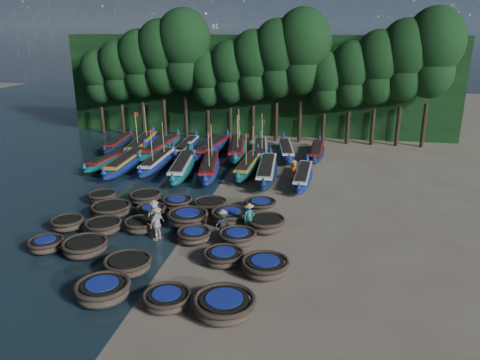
% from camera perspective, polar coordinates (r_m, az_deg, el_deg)
% --- Properties ---
extents(ground, '(120.00, 120.00, 0.00)m').
position_cam_1_polar(ground, '(28.46, -5.04, -4.19)').
color(ground, gray).
rests_on(ground, ground).
extents(foliage_wall, '(40.00, 3.00, 10.00)m').
position_cam_1_polar(foliage_wall, '(49.67, 2.17, 11.49)').
color(foliage_wall, black).
rests_on(foliage_wall, ground).
extents(coracle_2, '(2.81, 2.81, 0.84)m').
position_cam_1_polar(coracle_2, '(20.54, -16.39, -12.80)').
color(coracle_2, brown).
rests_on(coracle_2, ground).
extents(coracle_3, '(2.09, 2.09, 0.66)m').
position_cam_1_polar(coracle_3, '(19.62, -8.91, -14.14)').
color(coracle_3, brown).
rests_on(coracle_3, ground).
extents(coracle_4, '(2.53, 2.53, 0.82)m').
position_cam_1_polar(coracle_4, '(18.87, -1.93, -15.03)').
color(coracle_4, brown).
rests_on(coracle_4, ground).
extents(coracle_5, '(2.05, 2.05, 0.67)m').
position_cam_1_polar(coracle_5, '(25.64, -22.57, -7.26)').
color(coracle_5, brown).
rests_on(coracle_5, ground).
extents(coracle_6, '(2.50, 2.50, 0.78)m').
position_cam_1_polar(coracle_6, '(24.57, -18.37, -7.75)').
color(coracle_6, brown).
rests_on(coracle_6, ground).
extents(coracle_7, '(2.73, 2.73, 0.73)m').
position_cam_1_polar(coracle_7, '(22.40, -13.52, -9.98)').
color(coracle_7, brown).
rests_on(coracle_7, ground).
extents(coracle_8, '(2.02, 2.02, 0.65)m').
position_cam_1_polar(coracle_8, '(22.59, -2.05, -9.31)').
color(coracle_8, brown).
rests_on(coracle_8, ground).
extents(coracle_9, '(2.46, 2.46, 0.76)m').
position_cam_1_polar(coracle_9, '(21.63, 3.10, -10.47)').
color(coracle_9, brown).
rests_on(coracle_9, ground).
extents(coracle_10, '(1.83, 1.83, 0.69)m').
position_cam_1_polar(coracle_10, '(27.79, -20.33, -5.00)').
color(coracle_10, brown).
rests_on(coracle_10, ground).
extents(coracle_11, '(2.40, 2.40, 0.69)m').
position_cam_1_polar(coracle_11, '(26.81, -16.32, -5.43)').
color(coracle_11, brown).
rests_on(coracle_11, ground).
extents(coracle_12, '(2.11, 2.11, 0.72)m').
position_cam_1_polar(coracle_12, '(26.43, -12.02, -5.38)').
color(coracle_12, brown).
rests_on(coracle_12, ground).
extents(coracle_13, '(1.91, 1.91, 0.68)m').
position_cam_1_polar(coracle_13, '(24.77, -5.63, -6.75)').
color(coracle_13, brown).
rests_on(coracle_13, ground).
extents(coracle_14, '(2.24, 2.24, 0.72)m').
position_cam_1_polar(coracle_14, '(24.41, -0.32, -6.99)').
color(coracle_14, brown).
rests_on(coracle_14, ground).
extents(coracle_15, '(2.39, 2.39, 0.78)m').
position_cam_1_polar(coracle_15, '(28.89, -15.44, -3.50)').
color(coracle_15, brown).
rests_on(coracle_15, ground).
extents(coracle_16, '(1.85, 1.85, 0.68)m').
position_cam_1_polar(coracle_16, '(28.27, -10.81, -3.75)').
color(coracle_16, brown).
rests_on(coracle_16, ground).
extents(coracle_17, '(2.69, 2.69, 0.84)m').
position_cam_1_polar(coracle_17, '(26.72, -6.38, -4.63)').
color(coracle_17, brown).
rests_on(coracle_17, ground).
extents(coracle_18, '(2.26, 2.26, 0.78)m').
position_cam_1_polar(coracle_18, '(26.94, -1.26, -4.40)').
color(coracle_18, brown).
rests_on(coracle_18, ground).
extents(coracle_19, '(2.61, 2.61, 0.81)m').
position_cam_1_polar(coracle_19, '(25.93, 3.15, -5.33)').
color(coracle_19, brown).
rests_on(coracle_19, ground).
extents(coracle_20, '(2.18, 2.18, 0.69)m').
position_cam_1_polar(coracle_20, '(31.31, -16.45, -1.99)').
color(coracle_20, brown).
rests_on(coracle_20, ground).
extents(coracle_21, '(2.24, 2.24, 0.72)m').
position_cam_1_polar(coracle_21, '(30.51, -11.45, -2.09)').
color(coracle_21, brown).
rests_on(coracle_21, ground).
extents(coracle_22, '(2.12, 2.12, 0.69)m').
position_cam_1_polar(coracle_22, '(29.30, -7.67, -2.76)').
color(coracle_22, brown).
rests_on(coracle_22, ground).
extents(coracle_23, '(2.11, 2.11, 0.69)m').
position_cam_1_polar(coracle_23, '(28.79, -3.63, -3.04)').
color(coracle_23, brown).
rests_on(coracle_23, ground).
extents(coracle_24, '(2.03, 2.03, 0.75)m').
position_cam_1_polar(coracle_24, '(28.54, 2.51, -3.11)').
color(coracle_24, brown).
rests_on(coracle_24, ground).
extents(long_boat_1, '(2.19, 7.31, 1.30)m').
position_cam_1_polar(long_boat_1, '(39.54, -15.49, 2.42)').
color(long_boat_1, '#105C57').
rests_on(long_boat_1, ground).
extents(long_boat_2, '(1.84, 8.89, 1.57)m').
position_cam_1_polar(long_boat_2, '(38.09, -13.64, 2.14)').
color(long_boat_2, navy).
rests_on(long_boat_2, ground).
extents(long_boat_3, '(1.56, 8.25, 3.50)m').
position_cam_1_polar(long_boat_3, '(37.89, -9.95, 2.24)').
color(long_boat_3, navy).
rests_on(long_boat_3, ground).
extents(long_boat_4, '(2.73, 8.81, 1.56)m').
position_cam_1_polar(long_boat_4, '(36.13, -7.02, 1.65)').
color(long_boat_4, '#105C57').
rests_on(long_boat_4, ground).
extents(long_boat_5, '(2.92, 8.45, 3.64)m').
position_cam_1_polar(long_boat_5, '(35.87, -3.76, 1.60)').
color(long_boat_5, navy).
rests_on(long_boat_5, ground).
extents(long_boat_6, '(1.69, 8.05, 3.42)m').
position_cam_1_polar(long_boat_6, '(36.28, 1.06, 1.78)').
color(long_boat_6, '#105C57').
rests_on(long_boat_6, ground).
extents(long_boat_7, '(2.15, 8.90, 1.57)m').
position_cam_1_polar(long_boat_7, '(34.88, 3.29, 1.16)').
color(long_boat_7, '#0F2239').
rests_on(long_boat_7, ground).
extents(long_boat_8, '(1.50, 7.52, 1.32)m').
position_cam_1_polar(long_boat_8, '(34.11, 7.69, 0.46)').
color(long_boat_8, navy).
rests_on(long_boat_8, ground).
extents(long_boat_9, '(1.93, 7.42, 1.31)m').
position_cam_1_polar(long_boat_9, '(45.08, -14.55, 4.41)').
color(long_boat_9, '#0F2239').
rests_on(long_boat_9, ground).
extents(long_boat_10, '(2.64, 9.08, 3.88)m').
position_cam_1_polar(long_boat_10, '(43.44, -11.90, 4.25)').
color(long_boat_10, navy).
rests_on(long_boat_10, ground).
extents(long_boat_11, '(2.13, 8.69, 1.53)m').
position_cam_1_polar(long_boat_11, '(42.12, -9.65, 3.91)').
color(long_boat_11, '#105C57').
rests_on(long_boat_11, ground).
extents(long_boat_12, '(1.62, 7.66, 1.35)m').
position_cam_1_polar(long_boat_12, '(42.42, -6.54, 4.05)').
color(long_boat_12, navy).
rests_on(long_boat_12, ground).
extents(long_boat_13, '(2.55, 8.68, 1.54)m').
position_cam_1_polar(long_boat_13, '(41.50, -3.41, 3.93)').
color(long_boat_13, navy).
rests_on(long_boat_13, ground).
extents(long_boat_14, '(2.94, 9.07, 3.90)m').
position_cam_1_polar(long_boat_14, '(41.04, -0.36, 3.84)').
color(long_boat_14, '#105C57').
rests_on(long_boat_14, ground).
extents(long_boat_15, '(2.62, 8.29, 3.55)m').
position_cam_1_polar(long_boat_15, '(40.81, 2.52, 3.66)').
color(long_boat_15, '#105C57').
rests_on(long_boat_15, ground).
extents(long_boat_16, '(2.58, 7.75, 1.38)m').
position_cam_1_polar(long_boat_16, '(41.06, 5.61, 3.63)').
color(long_boat_16, navy).
rests_on(long_boat_16, ground).
extents(long_boat_17, '(1.58, 7.57, 1.33)m').
position_cam_1_polar(long_boat_17, '(41.13, 9.32, 3.47)').
color(long_boat_17, '#0F2239').
rests_on(long_boat_17, ground).
extents(fisherman_0, '(0.90, 0.73, 1.78)m').
position_cam_1_polar(fisherman_0, '(26.58, -10.38, -4.09)').
color(fisherman_0, silver).
rests_on(fisherman_0, ground).
extents(fisherman_1, '(0.71, 0.58, 1.86)m').
position_cam_1_polar(fisherman_1, '(25.50, 1.11, -4.58)').
color(fisherman_1, '#1A6E6C').
rests_on(fisherman_1, ground).
extents(fisherman_2, '(0.96, 0.88, 1.80)m').
position_cam_1_polar(fisherman_2, '(25.34, -10.39, -5.23)').
color(fisherman_2, '#CA5B1B').
rests_on(fisherman_2, ground).
extents(fisherman_3, '(1.14, 1.04, 1.73)m').
position_cam_1_polar(fisherman_3, '(25.02, -2.12, -5.35)').
color(fisherman_3, black).
rests_on(fisherman_3, ground).
extents(fisherman_4, '(0.79, 1.13, 1.98)m').
position_cam_1_polar(fisherman_4, '(25.12, -10.09, -5.21)').
color(fisherman_4, silver).
rests_on(fisherman_4, ground).
extents(fisherman_5, '(1.31, 1.64, 1.95)m').
position_cam_1_polar(fisherman_5, '(39.02, -6.14, 3.41)').
color(fisherman_5, '#1A6E6C').
rests_on(fisherman_5, ground).
extents(fisherman_6, '(0.87, 0.81, 1.69)m').
position_cam_1_polar(fisherman_6, '(34.47, 6.55, 1.25)').
color(fisherman_6, '#CA5B1B').
rests_on(fisherman_6, ground).
extents(tree_0, '(3.68, 3.68, 8.68)m').
position_cam_1_polar(tree_0, '(51.16, -16.88, 12.03)').
color(tree_0, black).
rests_on(tree_0, ground).
extents(tree_1, '(4.09, 4.09, 9.65)m').
position_cam_1_polar(tree_1, '(50.09, -14.55, 12.89)').
color(tree_1, black).
rests_on(tree_1, ground).
extents(tree_2, '(4.51, 4.51, 10.63)m').
position_cam_1_polar(tree_2, '(49.12, -12.11, 13.76)').
color(tree_2, black).
rests_on(tree_2, ground).
extents(tree_3, '(4.92, 4.92, 11.60)m').
position_cam_1_polar(tree_3, '(48.25, -9.56, 14.64)').
color(tree_3, black).
rests_on(tree_3, ground).
extents(tree_4, '(5.34, 5.34, 12.58)m').
position_cam_1_polar(tree_4, '(47.48, -6.89, 15.51)').
color(tree_4, black).
rests_on(tree_4, ground).
extents(tree_5, '(3.68, 3.68, 8.68)m').
position_cam_1_polar(tree_5, '(47.05, -4.03, 12.27)').
color(tree_5, black).
rests_on(tree_5, ground).
extents(tree_6, '(4.09, 4.09, 9.65)m').
position_cam_1_polar(tree_6, '(46.46, -1.22, 13.07)').
color(tree_6, black).
rests_on(tree_6, ground).
extents(tree_7, '(4.51, 4.51, 10.63)m').
position_cam_1_polar(tree_7, '(45.99, 1.66, 13.86)').
color(tree_7, black).
rests_on(tree_7, ground).
extents(tree_8, '(4.92, 4.92, 11.60)m').
position_cam_1_polar(tree_8, '(45.64, 4.62, 14.63)').
color(tree_8, black).
rests_on(tree_8, ground).
extents(tree_9, '(5.34, 5.34, 12.58)m').
position_cam_1_polar(tree_9, '(45.42, 7.63, 15.37)').
color(tree_9, black).
rests_on(tree_9, ground).
extents(tree_10, '(3.68, 3.68, 8.68)m').
position_cam_1_polar(tree_10, '(45.55, 10.43, 11.83)').
color(tree_10, black).
rests_on(tree_10, ground).
extents(tree_11, '(4.09, 4.09, 9.65)m').
position_cam_1_polar(tree_11, '(45.53, 13.44, 12.49)').
color(tree_11, black).
rests_on(tree_11, ground).
extents(tree_12, '(4.51, 4.51, 10.63)m').
position_cam_1_polar(tree_12, '(45.63, 16.46, 13.12)').
color(tree_12, black).
rests_on(tree_12, ground).
extents(tree_13, '(4.92, 4.92, 11.60)m').
position_cam_1_polar(tree_13, '(45.86, 19.48, 13.70)').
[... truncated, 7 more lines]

